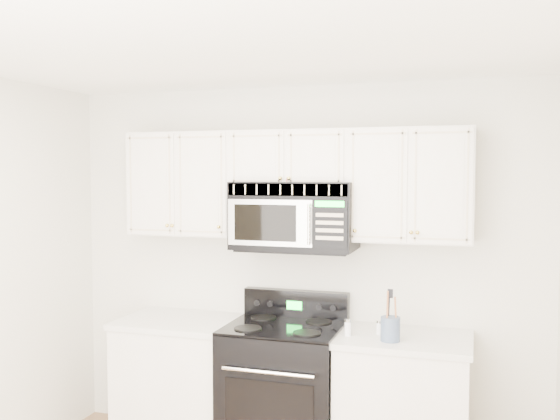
% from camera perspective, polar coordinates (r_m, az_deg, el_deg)
% --- Properties ---
extents(room, '(3.51, 3.51, 2.61)m').
position_cam_1_polar(room, '(2.95, -7.73, -9.88)').
color(room, brown).
rests_on(room, ground).
extents(base_cabinet_left, '(0.86, 0.65, 0.92)m').
position_cam_1_polar(base_cabinet_left, '(4.78, -9.02, -15.56)').
color(base_cabinet_left, silver).
rests_on(base_cabinet_left, ground).
extents(base_cabinet_right, '(0.86, 0.65, 0.92)m').
position_cam_1_polar(base_cabinet_right, '(4.35, 11.20, -17.56)').
color(base_cabinet_right, silver).
rests_on(base_cabinet_right, ground).
extents(range, '(0.78, 0.71, 1.12)m').
position_cam_1_polar(range, '(4.46, 0.41, -16.11)').
color(range, black).
rests_on(range, ground).
extents(upper_cabinets, '(2.44, 0.37, 0.75)m').
position_cam_1_polar(upper_cabinets, '(4.36, 1.13, 2.85)').
color(upper_cabinets, silver).
rests_on(upper_cabinets, ground).
extents(microwave, '(0.84, 0.47, 0.47)m').
position_cam_1_polar(microwave, '(4.31, 1.37, -0.49)').
color(microwave, black).
rests_on(microwave, ground).
extents(utensil_crock, '(0.12, 0.12, 0.33)m').
position_cam_1_polar(utensil_crock, '(4.04, 10.05, -10.60)').
color(utensil_crock, '#43566E').
rests_on(utensil_crock, base_cabinet_right).
extents(shaker_salt, '(0.05, 0.05, 0.11)m').
position_cam_1_polar(shaker_salt, '(4.14, 6.22, -10.62)').
color(shaker_salt, white).
rests_on(shaker_salt, base_cabinet_right).
extents(shaker_pepper, '(0.04, 0.04, 0.09)m').
position_cam_1_polar(shaker_pepper, '(4.20, 9.06, -10.56)').
color(shaker_pepper, white).
rests_on(shaker_pepper, base_cabinet_right).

